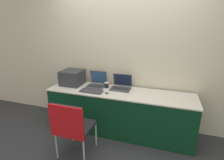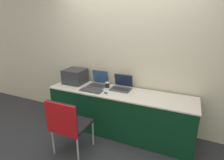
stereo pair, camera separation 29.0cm
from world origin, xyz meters
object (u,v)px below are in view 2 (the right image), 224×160
at_px(mouse, 106,93).
at_px(chair, 67,122).
at_px(coffee_cup, 107,85).
at_px(external_keyboard, 91,90).
at_px(printer, 75,76).
at_px(laptop_left, 98,83).
at_px(laptop_right, 122,86).

bearing_deg(mouse, chair, -111.85).
height_order(coffee_cup, mouse, coffee_cup).
bearing_deg(external_keyboard, printer, 153.98).
xyz_separation_m(printer, external_keyboard, (0.48, -0.23, -0.13)).
bearing_deg(external_keyboard, laptop_left, 94.05).
relative_size(laptop_left, coffee_cup, 3.33).
bearing_deg(printer, mouse, -17.42).
distance_m(laptop_right, external_keyboard, 0.53).
distance_m(laptop_right, mouse, 0.34).
bearing_deg(coffee_cup, chair, -100.55).
relative_size(laptop_left, mouse, 4.88).
xyz_separation_m(laptop_left, mouse, (0.29, -0.29, -0.04)).
relative_size(laptop_right, mouse, 5.28).
height_order(laptop_left, chair, laptop_left).
height_order(printer, laptop_left, printer).
bearing_deg(mouse, coffee_cup, 109.93).
relative_size(external_keyboard, chair, 0.44).
relative_size(coffee_cup, mouse, 1.46).
bearing_deg(coffee_cup, laptop_left, 172.58).
relative_size(laptop_left, external_keyboard, 0.82).
relative_size(mouse, chair, 0.07).
bearing_deg(mouse, printer, 162.58).
xyz_separation_m(printer, chair, (0.48, -0.91, -0.36)).
relative_size(external_keyboard, coffee_cup, 4.06).
bearing_deg(printer, laptop_left, 6.43).
distance_m(printer, mouse, 0.80).
distance_m(laptop_left, external_keyboard, 0.29).
relative_size(printer, external_keyboard, 0.97).
bearing_deg(chair, laptop_left, 91.39).
height_order(laptop_left, mouse, laptop_left).
height_order(external_keyboard, mouse, mouse).
bearing_deg(laptop_left, coffee_cup, -7.42).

